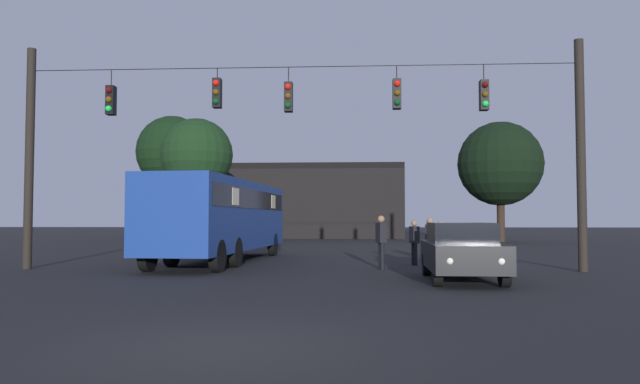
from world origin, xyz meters
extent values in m
plane|color=black|center=(0.00, 24.50, 0.00)|extent=(168.00, 168.00, 0.00)
cylinder|color=black|center=(-8.82, 11.16, 3.62)|extent=(0.28, 0.28, 7.24)
cylinder|color=black|center=(8.82, 11.16, 3.62)|extent=(0.28, 0.28, 7.24)
cylinder|color=black|center=(0.00, 11.16, 6.50)|extent=(17.64, 0.02, 0.02)
cylinder|color=black|center=(-6.12, 11.16, 6.22)|extent=(0.03, 0.03, 0.53)
cube|color=black|center=(-6.12, 11.16, 5.48)|extent=(0.26, 0.32, 0.95)
sphere|color=#510A0A|center=(-6.12, 10.98, 5.78)|extent=(0.20, 0.20, 0.20)
sphere|color=#5B3D0C|center=(-6.12, 10.98, 5.48)|extent=(0.20, 0.20, 0.20)
sphere|color=#1EE04C|center=(-6.12, 10.98, 5.18)|extent=(0.20, 0.20, 0.20)
cylinder|color=black|center=(-2.62, 11.16, 6.32)|extent=(0.03, 0.03, 0.33)
cube|color=black|center=(-2.62, 11.16, 5.68)|extent=(0.26, 0.32, 0.95)
sphere|color=red|center=(-2.62, 10.98, 5.98)|extent=(0.20, 0.20, 0.20)
sphere|color=#5B3D0C|center=(-2.62, 10.98, 5.68)|extent=(0.20, 0.20, 0.20)
sphere|color=#0C4219|center=(-2.62, 10.98, 5.38)|extent=(0.20, 0.20, 0.20)
cylinder|color=black|center=(-0.31, 11.16, 6.24)|extent=(0.03, 0.03, 0.49)
cube|color=black|center=(-0.31, 11.16, 5.52)|extent=(0.26, 0.32, 0.95)
sphere|color=red|center=(-0.31, 10.98, 5.82)|extent=(0.20, 0.20, 0.20)
sphere|color=#5B3D0C|center=(-0.31, 10.98, 5.52)|extent=(0.20, 0.20, 0.20)
sphere|color=#0C4219|center=(-0.31, 10.98, 5.22)|extent=(0.20, 0.20, 0.20)
cylinder|color=black|center=(3.15, 11.16, 6.27)|extent=(0.03, 0.03, 0.43)
cube|color=black|center=(3.15, 11.16, 5.58)|extent=(0.26, 0.32, 0.95)
sphere|color=red|center=(3.15, 10.98, 5.88)|extent=(0.20, 0.20, 0.20)
sphere|color=#5B3D0C|center=(3.15, 10.98, 5.58)|extent=(0.20, 0.20, 0.20)
sphere|color=#0C4219|center=(3.15, 10.98, 5.28)|extent=(0.20, 0.20, 0.20)
cylinder|color=black|center=(5.88, 11.16, 6.23)|extent=(0.03, 0.03, 0.50)
cube|color=black|center=(5.88, 11.16, 5.51)|extent=(0.26, 0.32, 0.95)
sphere|color=#510A0A|center=(5.88, 10.98, 5.81)|extent=(0.20, 0.20, 0.20)
sphere|color=#5B3D0C|center=(5.88, 10.98, 5.51)|extent=(0.20, 0.20, 0.20)
sphere|color=#1EE04C|center=(5.88, 10.98, 5.21)|extent=(0.20, 0.20, 0.20)
cube|color=navy|center=(-3.18, 14.53, 1.75)|extent=(3.28, 11.15, 2.50)
cube|color=black|center=(-3.18, 14.53, 2.36)|extent=(3.27, 10.49, 0.70)
cylinder|color=black|center=(-4.00, 18.55, 0.50)|extent=(0.35, 1.02, 1.00)
cylinder|color=black|center=(-1.79, 18.40, 0.50)|extent=(0.35, 1.02, 1.00)
cylinder|color=black|center=(-4.44, 12.41, 0.50)|extent=(0.35, 1.02, 1.00)
cylinder|color=black|center=(-2.22, 12.25, 0.50)|extent=(0.35, 1.02, 1.00)
cylinder|color=black|center=(-4.58, 10.43, 0.50)|extent=(0.35, 1.02, 1.00)
cylinder|color=black|center=(-2.37, 10.28, 0.50)|extent=(0.35, 1.02, 1.00)
cube|color=beige|center=(-2.94, 17.82, 2.36)|extent=(2.61, 0.98, 0.56)
cube|color=beige|center=(-3.37, 11.78, 2.36)|extent=(2.61, 0.98, 0.56)
cube|color=black|center=(4.60, 8.27, 0.66)|extent=(1.94, 4.36, 0.68)
cube|color=black|center=(4.61, 8.42, 1.26)|extent=(1.66, 2.37, 0.52)
cylinder|color=black|center=(5.35, 6.83, 0.32)|extent=(0.24, 0.65, 0.64)
cylinder|color=black|center=(3.77, 6.88, 0.32)|extent=(0.24, 0.65, 0.64)
cylinder|color=black|center=(5.44, 9.66, 0.32)|extent=(0.24, 0.65, 0.64)
cylinder|color=black|center=(3.86, 9.71, 0.32)|extent=(0.24, 0.65, 0.64)
sphere|color=white|center=(5.11, 6.15, 0.66)|extent=(0.18, 0.18, 0.18)
sphere|color=white|center=(3.96, 6.19, 0.66)|extent=(0.18, 0.18, 0.18)
cylinder|color=black|center=(3.92, 13.33, 0.39)|extent=(0.14, 0.14, 0.78)
cylinder|color=black|center=(3.87, 13.48, 0.39)|extent=(0.14, 0.14, 0.78)
cube|color=black|center=(3.90, 13.41, 1.07)|extent=(0.35, 0.42, 0.58)
sphere|color=#8C6B51|center=(3.90, 13.41, 1.47)|extent=(0.21, 0.21, 0.21)
cylinder|color=black|center=(4.22, 11.82, 0.41)|extent=(0.14, 0.14, 0.83)
cylinder|color=black|center=(4.28, 11.97, 0.41)|extent=(0.14, 0.14, 0.83)
cube|color=black|center=(4.25, 11.90, 1.13)|extent=(0.36, 0.42, 0.62)
sphere|color=#8C6B51|center=(4.25, 11.90, 1.56)|extent=(0.22, 0.22, 0.22)
cylinder|color=black|center=(5.08, 15.04, 0.39)|extent=(0.14, 0.14, 0.77)
cylinder|color=black|center=(5.12, 15.20, 0.39)|extent=(0.14, 0.14, 0.77)
cube|color=#4C4C56|center=(5.10, 15.12, 1.06)|extent=(0.32, 0.41, 0.58)
sphere|color=#8C6B51|center=(5.10, 15.12, 1.46)|extent=(0.21, 0.21, 0.21)
cylinder|color=black|center=(2.68, 11.51, 0.43)|extent=(0.14, 0.14, 0.86)
cylinder|color=black|center=(2.62, 11.66, 0.43)|extent=(0.14, 0.14, 0.86)
cube|color=black|center=(2.65, 11.59, 1.18)|extent=(0.36, 0.42, 0.64)
sphere|color=#8C6B51|center=(2.65, 11.59, 1.61)|extent=(0.23, 0.23, 0.23)
cylinder|color=black|center=(4.92, 14.24, 0.39)|extent=(0.14, 0.14, 0.77)
cylinder|color=black|center=(4.92, 14.08, 0.39)|extent=(0.14, 0.14, 0.77)
cube|color=#2D4C7F|center=(4.92, 14.16, 1.06)|extent=(0.24, 0.36, 0.58)
sphere|color=#8C6B51|center=(4.92, 14.16, 1.45)|extent=(0.21, 0.21, 0.21)
cube|color=black|center=(-2.55, 46.28, 2.87)|extent=(16.95, 11.81, 5.74)
cube|color=black|center=(-2.55, 46.28, 5.99)|extent=(16.95, 11.81, 0.50)
cylinder|color=#2D2116|center=(12.19, 34.93, 1.73)|extent=(0.54, 0.54, 3.46)
sphere|color=black|center=(12.19, 34.93, 5.55)|extent=(5.97, 5.97, 5.97)
cylinder|color=#2D2116|center=(-7.88, 28.28, 2.03)|extent=(0.40, 0.40, 4.05)
sphere|color=black|center=(-7.88, 28.28, 5.61)|extent=(4.44, 4.44, 4.44)
cylinder|color=#2D2116|center=(-12.82, 39.28, 2.51)|extent=(0.32, 0.32, 5.02)
sphere|color=black|center=(-12.82, 39.28, 7.05)|extent=(5.79, 5.79, 5.79)
camera|label=1|loc=(1.75, -7.50, 1.62)|focal=33.16mm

